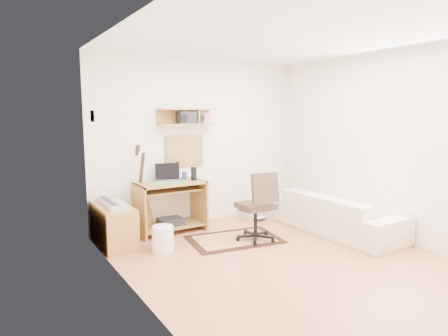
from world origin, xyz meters
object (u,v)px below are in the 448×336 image
desk (170,207)px  printer (252,213)px  sofa (337,207)px  task_chair (256,206)px  cabinet (113,225)px

desk → printer: bearing=-2.0°
desk → sofa: sofa is taller
task_chair → cabinet: task_chair is taller
cabinet → sofa: 3.19m
sofa → desk: bearing=56.5°
desk → task_chair: task_chair is taller
task_chair → cabinet: (-1.73, 0.85, -0.22)m
cabinet → printer: cabinet is taller
printer → sofa: bearing=-73.2°
desk → task_chair: bearing=-51.3°
desk → sofa: (2.05, -1.35, 0.02)m
cabinet → task_chair: bearing=-26.1°
cabinet → printer: 2.39m
printer → sofa: size_ratio=0.21×
printer → desk: bearing=170.8°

